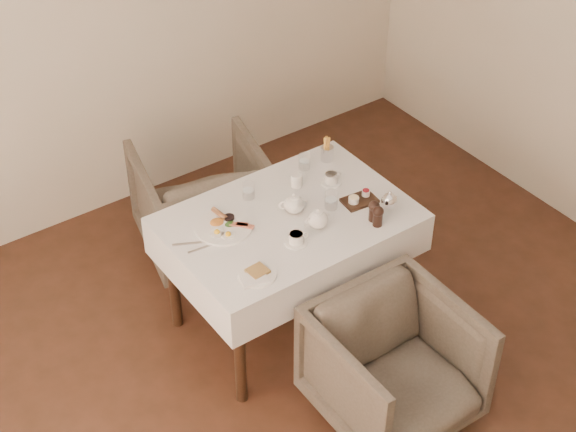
{
  "coord_description": "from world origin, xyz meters",
  "views": [
    {
      "loc": [
        -1.93,
        -2.07,
        3.64
      ],
      "look_at": [
        0.14,
        0.84,
        0.82
      ],
      "focal_mm": 55.0,
      "sensor_mm": 36.0,
      "label": 1
    }
  ],
  "objects_px": {
    "armchair_near": "(395,366)",
    "armchair_far": "(203,202)",
    "table": "(288,234)",
    "breakfast_plate": "(223,226)",
    "teapot_centre": "(294,203)"
  },
  "relations": [
    {
      "from": "table",
      "to": "armchair_far",
      "type": "bearing_deg",
      "value": 93.36
    },
    {
      "from": "table",
      "to": "breakfast_plate",
      "type": "xyz_separation_m",
      "value": [
        -0.33,
        0.12,
        0.13
      ]
    },
    {
      "from": "armchair_far",
      "to": "armchair_near",
      "type": "bearing_deg",
      "value": 106.18
    },
    {
      "from": "table",
      "to": "breakfast_plate",
      "type": "relative_size",
      "value": 4.27
    },
    {
      "from": "teapot_centre",
      "to": "breakfast_plate",
      "type": "bearing_deg",
      "value": -172.71
    },
    {
      "from": "table",
      "to": "breakfast_plate",
      "type": "distance_m",
      "value": 0.37
    },
    {
      "from": "breakfast_plate",
      "to": "teapot_centre",
      "type": "xyz_separation_m",
      "value": [
        0.37,
        -0.11,
        0.05
      ]
    },
    {
      "from": "table",
      "to": "armchair_near",
      "type": "relative_size",
      "value": 1.74
    },
    {
      "from": "breakfast_plate",
      "to": "teapot_centre",
      "type": "bearing_deg",
      "value": 2.66
    },
    {
      "from": "armchair_far",
      "to": "breakfast_plate",
      "type": "distance_m",
      "value": 0.87
    },
    {
      "from": "armchair_near",
      "to": "armchair_far",
      "type": "xyz_separation_m",
      "value": [
        -0.09,
        1.69,
        0.02
      ]
    },
    {
      "from": "armchair_near",
      "to": "breakfast_plate",
      "type": "relative_size",
      "value": 2.45
    },
    {
      "from": "table",
      "to": "breakfast_plate",
      "type": "height_order",
      "value": "breakfast_plate"
    },
    {
      "from": "teapot_centre",
      "to": "armchair_far",
      "type": "bearing_deg",
      "value": 120.11
    },
    {
      "from": "table",
      "to": "armchair_far",
      "type": "xyz_separation_m",
      "value": [
        -0.05,
        0.83,
        -0.29
      ]
    }
  ]
}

